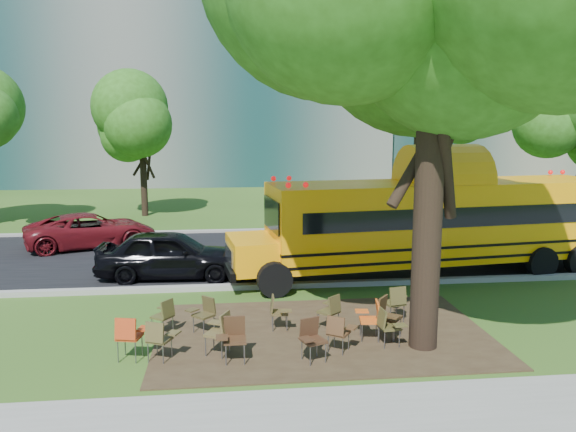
{
  "coord_description": "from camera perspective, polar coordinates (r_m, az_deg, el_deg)",
  "views": [
    {
      "loc": [
        -0.98,
        -11.78,
        4.43
      ],
      "look_at": [
        0.65,
        3.11,
        1.98
      ],
      "focal_mm": 35.0,
      "sensor_mm": 36.0,
      "label": 1
    }
  ],
  "objects": [
    {
      "name": "chair_7",
      "position": [
        11.58,
        10.09,
        -10.74
      ],
      "size": [
        0.51,
        0.53,
        0.8
      ],
      "rotation": [
        0.0,
        0.0,
        -1.47
      ],
      "color": "#48421F",
      "rests_on": "ground"
    },
    {
      "name": "building_right",
      "position": [
        56.28,
        21.14,
        16.94
      ],
      "size": [
        30.0,
        16.0,
        25.0
      ],
      "primitive_type": "cube",
      "color": "gray",
      "rests_on": "ground"
    },
    {
      "name": "chair_10",
      "position": [
        12.29,
        -1.08,
        -9.47
      ],
      "size": [
        0.45,
        0.51,
        0.78
      ],
      "rotation": [
        0.0,
        0.0,
        -1.6
      ],
      "color": "#4D4021",
      "rests_on": "ground"
    },
    {
      "name": "chair_6",
      "position": [
        11.89,
        8.52,
        -10.0
      ],
      "size": [
        0.5,
        0.6,
        0.85
      ],
      "rotation": [
        0.0,
        0.0,
        1.44
      ],
      "color": "#D95717",
      "rests_on": "ground"
    },
    {
      "name": "ground",
      "position": [
        12.63,
        -1.42,
        -11.25
      ],
      "size": [
        160.0,
        160.0,
        0.0
      ],
      "primitive_type": "plane",
      "color": "#284916",
      "rests_on": "ground"
    },
    {
      "name": "black_car",
      "position": [
        16.65,
        -11.87,
        -3.82
      ],
      "size": [
        4.26,
        1.91,
        1.42
      ],
      "primitive_type": "imported",
      "rotation": [
        0.0,
        0.0,
        1.52
      ],
      "color": "black",
      "rests_on": "ground"
    },
    {
      "name": "bg_tree_3",
      "position": [
        27.31,
        13.17,
        10.32
      ],
      "size": [
        5.6,
        5.6,
        7.84
      ],
      "color": "black",
      "rests_on": "ground"
    },
    {
      "name": "dirt_patch",
      "position": [
        12.28,
        3.54,
        -11.81
      ],
      "size": [
        7.0,
        4.5,
        0.03
      ],
      "primitive_type": "cube",
      "color": "#382819",
      "rests_on": "ground"
    },
    {
      "name": "chair_8",
      "position": [
        12.33,
        -12.43,
        -9.58
      ],
      "size": [
        0.53,
        0.67,
        0.79
      ],
      "rotation": [
        0.0,
        0.0,
        0.96
      ],
      "color": "#45431E",
      "rests_on": "ground"
    },
    {
      "name": "main_tree",
      "position": [
        11.18,
        14.75,
        17.89
      ],
      "size": [
        7.2,
        7.2,
        9.77
      ],
      "color": "black",
      "rests_on": "ground"
    },
    {
      "name": "kerb_far",
      "position": [
        23.32,
        -3.73,
        -1.5
      ],
      "size": [
        80.0,
        0.25,
        0.14
      ],
      "primitive_type": "cube",
      "color": "gray",
      "rests_on": "ground"
    },
    {
      "name": "bg_car_red",
      "position": [
        21.59,
        -19.38,
        -1.38
      ],
      "size": [
        4.97,
        3.51,
        1.26
      ],
      "primitive_type": "imported",
      "rotation": [
        0.0,
        0.0,
        1.92
      ],
      "color": "#5C0F15",
      "rests_on": "ground"
    },
    {
      "name": "bg_tree_2",
      "position": [
        28.07,
        -14.65,
        8.55
      ],
      "size": [
        4.8,
        4.8,
        6.62
      ],
      "color": "black",
      "rests_on": "ground"
    },
    {
      "name": "chair_9",
      "position": [
        12.3,
        -8.5,
        -9.52
      ],
      "size": [
        0.68,
        0.54,
        0.79
      ],
      "rotation": [
        0.0,
        0.0,
        2.37
      ],
      "color": "#43391D",
      "rests_on": "ground"
    },
    {
      "name": "chair_2",
      "position": [
        11.09,
        -6.88,
        -11.31
      ],
      "size": [
        0.57,
        0.72,
        0.88
      ],
      "rotation": [
        0.0,
        0.0,
        1.13
      ],
      "color": "brown",
      "rests_on": "ground"
    },
    {
      "name": "chair_11",
      "position": [
        12.32,
        4.38,
        -9.34
      ],
      "size": [
        0.55,
        0.69,
        0.81
      ],
      "rotation": [
        0.0,
        0.0,
        0.73
      ],
      "color": "#48401F",
      "rests_on": "ground"
    },
    {
      "name": "chair_5",
      "position": [
        10.75,
        2.38,
        -12.06
      ],
      "size": [
        0.57,
        0.65,
        0.84
      ],
      "rotation": [
        0.0,
        0.0,
        3.5
      ],
      "color": "#3E2516",
      "rests_on": "ground"
    },
    {
      "name": "chair_1",
      "position": [
        11.01,
        -12.95,
        -11.85
      ],
      "size": [
        0.66,
        0.52,
        0.82
      ],
      "rotation": [
        0.0,
        0.0,
        -0.42
      ],
      "color": "#4F4422",
      "rests_on": "ground"
    },
    {
      "name": "kerb_near",
      "position": [
        15.45,
        -2.37,
        -7.12
      ],
      "size": [
        80.0,
        0.25,
        0.14
      ],
      "primitive_type": "cube",
      "color": "gray",
      "rests_on": "ground"
    },
    {
      "name": "building_main",
      "position": [
        48.74,
        -15.13,
        16.74
      ],
      "size": [
        38.0,
        16.0,
        22.0
      ],
      "primitive_type": "cube",
      "color": "slate",
      "rests_on": "ground"
    },
    {
      "name": "chair_13",
      "position": [
        12.98,
        10.91,
        -8.36
      ],
      "size": [
        0.59,
        0.61,
        0.87
      ],
      "rotation": [
        0.0,
        0.0,
        0.22
      ],
      "color": "#4C4621",
      "rests_on": "ground"
    },
    {
      "name": "chair_12",
      "position": [
        12.02,
        10.04,
        -9.71
      ],
      "size": [
        0.6,
        0.76,
        0.89
      ],
      "rotation": [
        0.0,
        0.0,
        4.03
      ],
      "color": "#453018",
      "rests_on": "ground"
    },
    {
      "name": "school_bus",
      "position": [
        17.17,
        14.88,
        -0.5
      ],
      "size": [
        11.55,
        3.83,
        2.77
      ],
      "rotation": [
        0.0,
        0.0,
        0.12
      ],
      "color": "#FFA008",
      "rests_on": "ground"
    },
    {
      "name": "chair_0",
      "position": [
        11.2,
        -15.78,
        -11.39
      ],
      "size": [
        0.65,
        0.51,
        0.88
      ],
      "rotation": [
        0.0,
        0.0,
        -0.22
      ],
      "color": "#BC3914",
      "rests_on": "ground"
    },
    {
      "name": "asphalt_road",
      "position": [
        19.32,
        -3.18,
        -3.92
      ],
      "size": [
        80.0,
        8.0,
        0.04
      ],
      "primitive_type": "cube",
      "color": "black",
      "rests_on": "ground"
    },
    {
      "name": "chair_3",
      "position": [
        10.79,
        -5.57,
        -11.91
      ],
      "size": [
        0.56,
        0.51,
        0.87
      ],
      "rotation": [
        0.0,
        0.0,
        3.15
      ],
      "color": "#412817",
      "rests_on": "ground"
    },
    {
      "name": "chair_4",
      "position": [
        11.16,
        5.18,
        -11.46
      ],
      "size": [
        0.67,
        0.53,
        0.78
      ],
      "rotation": [
        0.0,
        0.0,
        -0.59
      ],
      "color": "#4F331C",
      "rests_on": "ground"
    }
  ]
}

